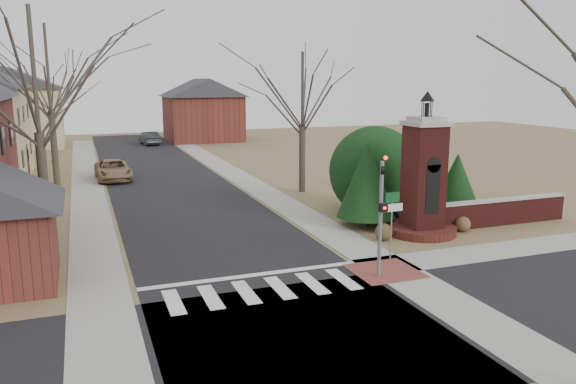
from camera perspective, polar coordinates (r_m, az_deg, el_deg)
name	(u,v)px	position (r m, az deg, el deg)	size (l,w,h in m)	color
ground	(271,299)	(18.50, -1.77, -10.79)	(120.00, 120.00, 0.00)	brown
main_street	(168,183)	(39.25, -12.11, 0.93)	(8.00, 70.00, 0.01)	black
cross_street	(306,338)	(15.93, 1.80, -14.61)	(120.00, 8.00, 0.01)	black
crosswalk_zone	(263,290)	(19.21, -2.55, -9.92)	(8.00, 2.20, 0.02)	silver
stop_bar	(250,276)	(20.55, -3.85, -8.47)	(8.00, 0.35, 0.02)	silver
sidewalk_right_main	(241,178)	(40.30, -4.79, 1.42)	(2.00, 60.00, 0.02)	gray
sidewalk_left	(87,188)	(38.87, -19.71, 0.41)	(2.00, 60.00, 0.02)	gray
curb_apron	(385,271)	(21.24, 9.82, -7.94)	(2.40, 2.40, 0.02)	brown
traffic_signal_pole	(381,207)	(19.93, 9.44, -1.51)	(0.28, 0.41, 4.50)	slate
sign_post	(392,213)	(21.90, 10.50, -2.09)	(0.90, 0.07, 2.75)	slate
brick_gate_monument	(423,187)	(26.13, 13.57, 0.46)	(3.20, 3.20, 6.47)	#521B18
brick_garden_wall	(501,212)	(29.16, 20.79, -1.87)	(7.50, 0.50, 1.30)	#521B18
house_distant_left	(9,106)	(64.63, -26.49, 7.83)	(10.80, 8.80, 8.53)	#CBC187
house_distant_right	(202,108)	(65.71, -8.68, 8.40)	(8.80, 8.80, 7.30)	maroon
evergreen_near	(367,180)	(26.87, 8.01, 1.26)	(2.80, 2.80, 4.10)	#473D33
evergreen_mid	(413,166)	(29.51, 12.57, 2.60)	(3.40, 3.40, 4.70)	#473D33
evergreen_far	(457,180)	(29.96, 16.77, 1.15)	(2.40, 2.40, 3.30)	#473D33
evergreen_mass	(375,168)	(29.87, 8.79, 2.45)	(4.80, 4.80, 4.80)	black
bare_tree_0	(33,61)	(25.30, -24.50, 12.02)	(8.05, 8.05, 11.15)	#473D33
bare_tree_1	(47,61)	(38.28, -23.28, 12.09)	(8.40, 8.40, 11.64)	#473D33
bare_tree_2	(49,78)	(51.28, -23.13, 10.58)	(7.35, 7.35, 10.19)	#473D33
bare_tree_3	(303,84)	(34.74, 1.49, 10.93)	(7.00, 7.00, 9.70)	#473D33
pickup_truck	(113,170)	(41.34, -17.35, 2.16)	(2.31, 5.02, 1.39)	#8F724E
distant_car	(149,138)	(62.52, -13.90, 5.34)	(1.50, 4.29, 1.41)	#303237
dry_shrub_left	(384,232)	(25.06, 9.69, -4.03)	(0.76, 0.76, 0.76)	#4E3D23
dry_shrub_right	(463,224)	(27.37, 17.34, -3.14)	(0.71, 0.71, 0.71)	brown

